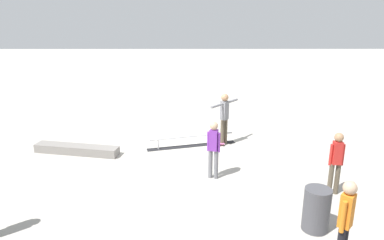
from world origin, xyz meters
TOP-DOWN VIEW (x-y plane):
  - ground_plane at (0.00, 0.00)m, footprint 60.00×60.00m
  - grind_rail at (-0.34, 0.15)m, footprint 2.78×0.96m
  - skate_ledge at (3.06, 0.75)m, footprint 2.57×0.91m
  - skater_main at (-1.34, 0.02)m, footprint 0.92×1.04m
  - skateboard_main at (-1.27, -0.19)m, footprint 0.29×0.81m
  - bystander_red_shirt at (-3.57, 3.19)m, footprint 0.33×0.20m
  - bystander_purple_shirt at (-0.87, 2.37)m, footprint 0.34×0.22m
  - bystander_orange_shirt at (-2.72, 5.69)m, footprint 0.29×0.31m
  - trash_bin at (-2.69, 4.60)m, footprint 0.50×0.50m

SIDE VIEW (x-z plane):
  - ground_plane at x=0.00m, z-range 0.00..0.00m
  - skateboard_main at x=-1.27m, z-range 0.03..0.12m
  - skate_ledge at x=3.06m, z-range 0.00..0.25m
  - grind_rail at x=-0.34m, z-range -0.02..0.32m
  - trash_bin at x=-2.69m, z-range 0.00..0.86m
  - bystander_red_shirt at x=-3.57m, z-range 0.10..1.57m
  - bystander_purple_shirt at x=-0.87m, z-range 0.10..1.57m
  - bystander_orange_shirt at x=-2.72m, z-range 0.10..1.67m
  - skater_main at x=-1.34m, z-range 0.13..1.77m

